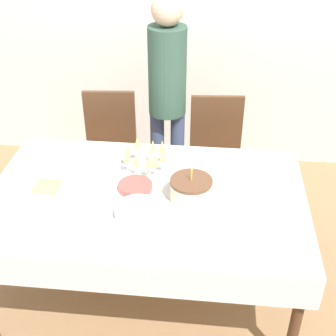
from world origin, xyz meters
TOP-DOWN VIEW (x-y plane):
  - ground_plane at (0.00, 0.00)m, footprint 12.00×12.00m
  - wall_back at (0.00, 1.76)m, footprint 8.00×0.05m
  - dining_table at (0.00, 0.00)m, footprint 1.88×1.17m
  - dining_chair_far_left at (-0.42, 0.91)m, footprint 0.46×0.46m
  - dining_chair_far_right at (0.41, 0.91)m, footprint 0.45×0.45m
  - birthday_cake at (0.27, -0.02)m, footprint 0.24×0.24m
  - champagne_tray at (-0.03, 0.24)m, footprint 0.38×0.38m
  - plate_stack_main at (-0.02, -0.20)m, footprint 0.26×0.26m
  - plate_stack_dessert at (-0.07, 0.05)m, footprint 0.21×0.21m
  - cake_knife at (0.36, -0.22)m, footprint 0.30×0.07m
  - fork_pile at (-0.58, -0.12)m, footprint 0.17×0.07m
  - napkin_pile at (-0.60, 0.01)m, footprint 0.15×0.15m
  - person_standing at (0.02, 1.00)m, footprint 0.28×0.28m

SIDE VIEW (x-z plane):
  - ground_plane at x=0.00m, z-range 0.00..0.00m
  - dining_chair_far_left at x=-0.42m, z-range 0.05..1.01m
  - dining_chair_far_right at x=0.41m, z-range 0.05..1.01m
  - dining_table at x=0.00m, z-range 0.29..1.06m
  - cake_knife at x=0.36m, z-range 0.77..0.78m
  - napkin_pile at x=-0.60m, z-range 0.77..0.78m
  - fork_pile at x=-0.58m, z-range 0.77..0.79m
  - plate_stack_dessert at x=-0.07m, z-range 0.77..0.81m
  - plate_stack_main at x=-0.02m, z-range 0.77..0.82m
  - birthday_cake at x=0.27m, z-range 0.73..0.94m
  - champagne_tray at x=-0.03m, z-range 0.77..0.95m
  - person_standing at x=0.02m, z-range 0.18..1.87m
  - wall_back at x=0.00m, z-range 0.00..2.70m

